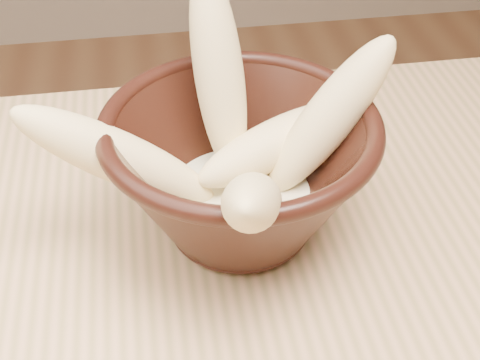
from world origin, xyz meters
TOP-DOWN VIEW (x-y plane):
  - bowl at (-0.01, 0.16)m, footprint 0.21×0.21m
  - milk_puddle at (-0.01, 0.16)m, footprint 0.12×0.12m
  - banana_upright at (-0.02, 0.21)m, footprint 0.06×0.10m
  - banana_left at (-0.10, 0.16)m, footprint 0.16×0.04m
  - banana_right at (0.05, 0.17)m, footprint 0.12×0.06m
  - banana_across at (0.02, 0.18)m, footprint 0.15×0.09m
  - banana_front at (-0.02, 0.09)m, footprint 0.07×0.16m

SIDE VIEW (x-z plane):
  - milk_puddle at x=-0.01m, z-range 0.78..0.79m
  - bowl at x=-0.01m, z-range 0.76..0.87m
  - banana_across at x=0.02m, z-range 0.79..0.85m
  - banana_left at x=-0.10m, z-range 0.78..0.90m
  - banana_front at x=-0.02m, z-range 0.78..0.91m
  - banana_right at x=0.05m, z-range 0.78..0.92m
  - banana_upright at x=-0.02m, z-range 0.79..0.95m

